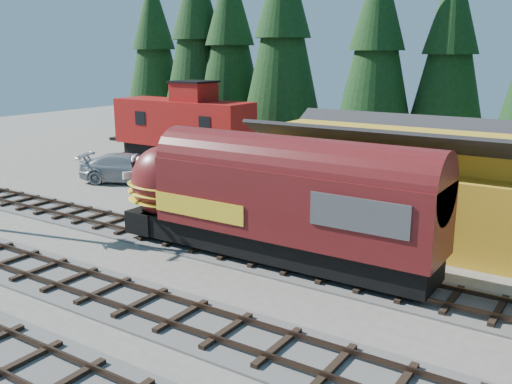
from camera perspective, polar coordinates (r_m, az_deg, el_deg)
The scene contains 7 objects.
ground at distance 19.03m, azimuth 2.21°, elevation -12.17°, with size 120.00×120.00×0.00m, color #6B665B.
track_spur at distance 38.58m, azimuth 3.38°, elevation 1.47°, with size 32.00×3.20×0.33m.
depot at distance 27.19m, azimuth 13.83°, elevation 2.05°, with size 12.80×7.00×5.30m.
locomotive at distance 23.04m, azimuth 0.38°, elevation -1.26°, with size 14.47×2.88×3.93m.
caboose at distance 43.38m, azimuth -7.24°, elevation 6.51°, with size 11.19×3.24×5.82m.
pickup_truck_a at distance 30.67m, azimuth 0.25°, elevation -0.29°, with size 2.76×6.00×1.67m, color black.
pickup_truck_b at distance 38.15m, azimuth -12.63°, elevation 2.34°, with size 2.59×6.36×1.85m, color #ABAEB3.
Camera 1 is at (8.79, -14.65, 8.36)m, focal length 40.00 mm.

